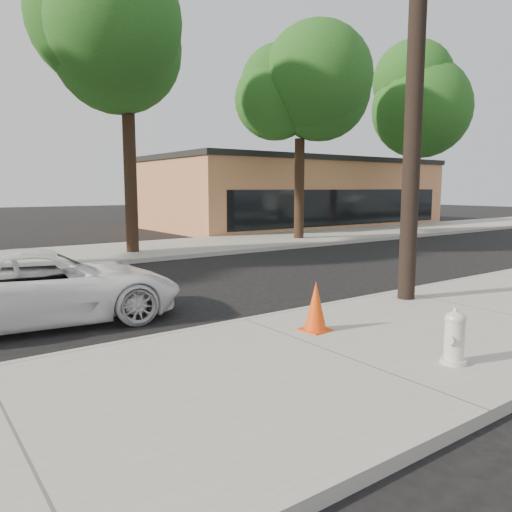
{
  "coord_description": "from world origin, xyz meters",
  "views": [
    {
      "loc": [
        -4.73,
        -9.0,
        2.38
      ],
      "look_at": [
        1.21,
        -0.77,
        1.0
      ],
      "focal_mm": 35.0,
      "sensor_mm": 36.0,
      "label": 1
    }
  ],
  "objects_px": {
    "utility_pole": "(415,67)",
    "police_cruiser": "(44,286)",
    "traffic_cone": "(316,307)",
    "fire_hydrant": "(454,338)"
  },
  "relations": [
    {
      "from": "utility_pole",
      "to": "police_cruiser",
      "type": "xyz_separation_m",
      "value": [
        -6.3,
        2.91,
        -4.03
      ]
    },
    {
      "from": "police_cruiser",
      "to": "traffic_cone",
      "type": "bearing_deg",
      "value": -131.21
    },
    {
      "from": "utility_pole",
      "to": "police_cruiser",
      "type": "distance_m",
      "value": 8.02
    },
    {
      "from": "fire_hydrant",
      "to": "police_cruiser",
      "type": "bearing_deg",
      "value": 110.72
    },
    {
      "from": "utility_pole",
      "to": "traffic_cone",
      "type": "height_order",
      "value": "utility_pole"
    },
    {
      "from": "traffic_cone",
      "to": "fire_hydrant",
      "type": "bearing_deg",
      "value": -78.98
    },
    {
      "from": "police_cruiser",
      "to": "traffic_cone",
      "type": "distance_m",
      "value": 4.79
    },
    {
      "from": "police_cruiser",
      "to": "traffic_cone",
      "type": "height_order",
      "value": "police_cruiser"
    },
    {
      "from": "traffic_cone",
      "to": "police_cruiser",
      "type": "bearing_deg",
      "value": 132.2
    },
    {
      "from": "utility_pole",
      "to": "fire_hydrant",
      "type": "xyz_separation_m",
      "value": [
        -2.66,
        -2.78,
        -4.22
      ]
    }
  ]
}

